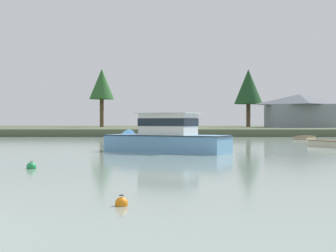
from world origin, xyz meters
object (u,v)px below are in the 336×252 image
Objects in this scene: mooring_buoy_green at (31,167)px; dinghy_cream at (330,145)px; cruiser_skyblue at (156,143)px; mooring_buoy_orange at (121,203)px; dinghy_sand at (304,138)px.

dinghy_cream is at bearing 44.22° from mooring_buoy_green.
cruiser_skyblue reaches higher than mooring_buoy_orange.
mooring_buoy_green is at bearing -121.24° from dinghy_sand.
mooring_buoy_orange is (-0.36, -22.16, -0.58)m from cruiser_skyblue.
mooring_buoy_green is (-19.40, -18.88, -0.11)m from dinghy_cream.
dinghy_cream is at bearing 24.73° from cruiser_skyblue.
mooring_buoy_orange is at bearing -63.42° from mooring_buoy_green.
dinghy_sand reaches higher than mooring_buoy_orange.
dinghy_sand is 49.00m from mooring_buoy_orange.
cruiser_skyblue reaches higher than mooring_buoy_green.
cruiser_skyblue is 29.05m from dinghy_sand.
dinghy_cream is 9.02× the size of mooring_buoy_green.
cruiser_skyblue is 26.01× the size of mooring_buoy_orange.
mooring_buoy_orange is at bearing -90.92° from cruiser_skyblue.
mooring_buoy_green is at bearing -113.03° from cruiser_skyblue.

